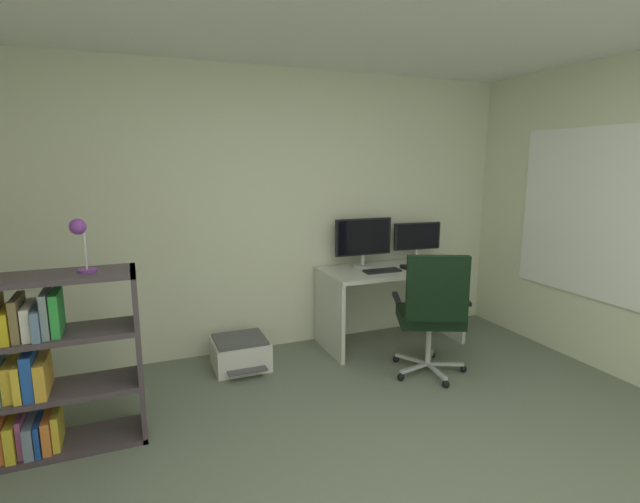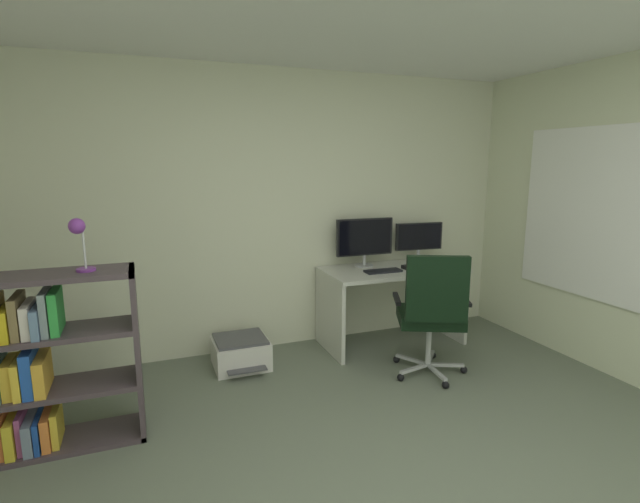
% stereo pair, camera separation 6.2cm
% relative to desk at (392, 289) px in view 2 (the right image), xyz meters
% --- Properties ---
extents(wall_back, '(4.74, 0.10, 2.56)m').
position_rel_desk_xyz_m(wall_back, '(-1.03, 0.39, 0.74)').
color(wall_back, beige).
rests_on(wall_back, ground).
extents(window_pane, '(0.01, 1.42, 1.35)m').
position_rel_desk_xyz_m(window_pane, '(1.34, -1.03, 0.78)').
color(window_pane, white).
extents(window_frame, '(0.02, 1.50, 1.43)m').
position_rel_desk_xyz_m(window_frame, '(1.33, -1.03, 0.78)').
color(window_frame, white).
extents(desk, '(1.32, 0.67, 0.74)m').
position_rel_desk_xyz_m(desk, '(0.00, 0.00, 0.00)').
color(desk, beige).
rests_on(desk, ground).
extents(monitor_main, '(0.57, 0.18, 0.46)m').
position_rel_desk_xyz_m(monitor_main, '(-0.21, 0.18, 0.48)').
color(monitor_main, '#B2B5B7').
rests_on(monitor_main, desk).
extents(monitor_secondary, '(0.50, 0.18, 0.39)m').
position_rel_desk_xyz_m(monitor_secondary, '(0.40, 0.18, 0.44)').
color(monitor_secondary, '#B2B5B7').
rests_on(monitor_secondary, desk).
extents(keyboard, '(0.34, 0.14, 0.02)m').
position_rel_desk_xyz_m(keyboard, '(-0.16, -0.11, 0.22)').
color(keyboard, black).
rests_on(keyboard, desk).
extents(computer_mouse, '(0.07, 0.10, 0.03)m').
position_rel_desk_xyz_m(computer_mouse, '(0.10, -0.08, 0.22)').
color(computer_mouse, black).
rests_on(computer_mouse, desk).
extents(office_chair, '(0.66, 0.66, 1.05)m').
position_rel_desk_xyz_m(office_chair, '(-0.08, -0.79, 0.04)').
color(office_chair, '#B7BABC').
rests_on(office_chair, ground).
extents(bookshelf, '(0.89, 0.35, 1.10)m').
position_rel_desk_xyz_m(bookshelf, '(-2.82, -0.76, 0.00)').
color(bookshelf, '#44383F').
rests_on(bookshelf, ground).
extents(desk_lamp, '(0.13, 0.11, 0.32)m').
position_rel_desk_xyz_m(desk_lamp, '(-2.55, -0.76, 0.78)').
color(desk_lamp, purple).
rests_on(desk_lamp, bookshelf).
extents(printer, '(0.46, 0.51, 0.26)m').
position_rel_desk_xyz_m(printer, '(-1.48, -0.02, -0.41)').
color(printer, silver).
rests_on(printer, ground).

